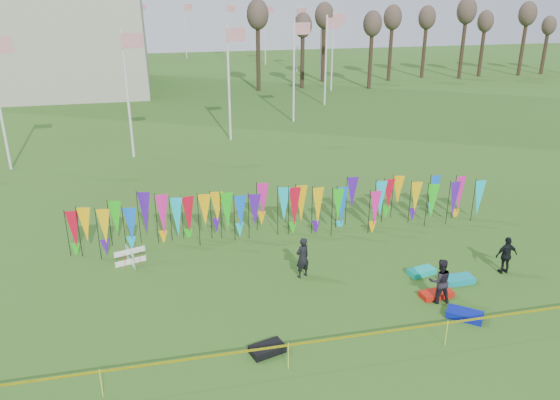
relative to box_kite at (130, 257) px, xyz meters
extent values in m
plane|color=#305317|center=(6.54, -5.82, -0.35)|extent=(160.00, 160.00, 0.00)
cylinder|color=silver|center=(20.54, 42.18, 3.65)|extent=(0.16, 0.16, 8.00)
plane|color=#B5132B|center=(21.14, 42.18, 6.95)|extent=(1.40, 0.00, 1.40)
cylinder|color=silver|center=(19.59, 49.42, 3.65)|extent=(0.16, 0.16, 8.00)
plane|color=#B5132B|center=(20.19, 49.42, 6.95)|extent=(1.40, 0.00, 1.40)
cylinder|color=silver|center=(16.79, 56.18, 3.65)|extent=(0.16, 0.16, 8.00)
plane|color=#B5132B|center=(17.39, 56.18, 6.95)|extent=(1.40, 0.00, 1.40)
cylinder|color=silver|center=(12.34, 61.97, 3.65)|extent=(0.16, 0.16, 8.00)
plane|color=#B5132B|center=(12.94, 61.97, 6.95)|extent=(1.40, 0.00, 1.40)
cylinder|color=silver|center=(6.54, 66.42, 3.65)|extent=(0.16, 0.16, 8.00)
plane|color=#B5132B|center=(7.14, 66.42, 6.95)|extent=(1.40, 0.00, 1.40)
cylinder|color=silver|center=(-0.21, 69.22, 3.65)|extent=(0.16, 0.16, 8.00)
plane|color=#B5132B|center=(0.39, 69.22, 6.95)|extent=(1.40, 0.00, 1.40)
cylinder|color=silver|center=(-7.46, 70.18, 3.65)|extent=(0.16, 0.16, 8.00)
plane|color=#B5132B|center=(-6.86, 70.18, 6.95)|extent=(1.40, 0.00, 1.40)
cylinder|color=silver|center=(-14.71, 69.22, 3.65)|extent=(0.16, 0.16, 8.00)
plane|color=#B5132B|center=(-14.11, 69.22, 6.95)|extent=(1.40, 0.00, 1.40)
cylinder|color=silver|center=(-0.21, 15.13, 3.65)|extent=(0.16, 0.16, 8.00)
plane|color=#B5132B|center=(0.39, 15.13, 6.95)|extent=(1.40, 0.00, 1.40)
cylinder|color=silver|center=(6.54, 17.93, 3.65)|extent=(0.16, 0.16, 8.00)
plane|color=#B5132B|center=(7.14, 17.93, 6.95)|extent=(1.40, 0.00, 1.40)
cylinder|color=silver|center=(12.34, 22.38, 3.65)|extent=(0.16, 0.16, 8.00)
plane|color=#B5132B|center=(12.94, 22.38, 6.95)|extent=(1.40, 0.00, 1.40)
cylinder|color=silver|center=(16.79, 28.18, 3.65)|extent=(0.16, 0.16, 8.00)
plane|color=#B5132B|center=(17.39, 28.18, 6.95)|extent=(1.40, 0.00, 1.40)
cylinder|color=silver|center=(19.59, 34.93, 3.65)|extent=(0.16, 0.16, 8.00)
plane|color=#B5132B|center=(20.19, 34.93, 6.95)|extent=(1.40, 0.00, 1.40)
cylinder|color=black|center=(-2.46, 1.40, 0.74)|extent=(0.03, 0.03, 2.17)
cone|color=red|center=(-2.18, 1.40, 0.94)|extent=(0.64, 0.64, 1.60)
cylinder|color=black|center=(-1.88, 1.40, 0.74)|extent=(0.03, 0.03, 2.17)
cone|color=#FFB008|center=(-1.60, 1.40, 0.94)|extent=(0.64, 0.64, 1.60)
cylinder|color=black|center=(-1.30, 1.40, 0.74)|extent=(0.03, 0.03, 2.17)
cone|color=#F4B20C|center=(-1.02, 1.40, 0.94)|extent=(0.64, 0.64, 1.60)
cylinder|color=black|center=(-0.72, 1.40, 0.74)|extent=(0.03, 0.03, 2.17)
cone|color=#1AC917|center=(-0.44, 1.40, 0.94)|extent=(0.64, 0.64, 1.60)
cylinder|color=black|center=(-0.14, 1.40, 0.74)|extent=(0.03, 0.03, 2.17)
cone|color=blue|center=(0.14, 1.40, 0.94)|extent=(0.64, 0.64, 1.60)
cylinder|color=black|center=(0.44, 1.40, 0.74)|extent=(0.03, 0.03, 2.17)
cone|color=#47119D|center=(0.72, 1.40, 0.94)|extent=(0.64, 0.64, 1.60)
cylinder|color=black|center=(1.02, 1.40, 0.74)|extent=(0.03, 0.03, 2.17)
cone|color=#E5198A|center=(1.30, 1.40, 0.94)|extent=(0.64, 0.64, 1.60)
cylinder|color=black|center=(1.61, 1.40, 0.74)|extent=(0.03, 0.03, 2.17)
cone|color=#0EBBD4|center=(1.89, 1.40, 0.94)|extent=(0.64, 0.64, 1.60)
cylinder|color=black|center=(2.19, 1.40, 0.74)|extent=(0.03, 0.03, 2.17)
cone|color=red|center=(2.47, 1.40, 0.94)|extent=(0.64, 0.64, 1.60)
cylinder|color=black|center=(2.77, 1.40, 0.74)|extent=(0.03, 0.03, 2.17)
cone|color=#FFB008|center=(3.05, 1.40, 0.94)|extent=(0.64, 0.64, 1.60)
cylinder|color=black|center=(3.35, 1.40, 0.74)|extent=(0.03, 0.03, 2.17)
cone|color=#F4B20C|center=(3.63, 1.40, 0.94)|extent=(0.64, 0.64, 1.60)
cylinder|color=black|center=(3.93, 1.40, 0.74)|extent=(0.03, 0.03, 2.17)
cone|color=#1AC917|center=(4.21, 1.40, 0.94)|extent=(0.64, 0.64, 1.60)
cylinder|color=black|center=(4.51, 1.40, 0.74)|extent=(0.03, 0.03, 2.17)
cone|color=blue|center=(4.79, 1.40, 0.94)|extent=(0.64, 0.64, 1.60)
cylinder|color=black|center=(5.09, 1.40, 0.74)|extent=(0.03, 0.03, 2.17)
cone|color=#47119D|center=(5.37, 1.40, 0.94)|extent=(0.64, 0.64, 1.60)
cylinder|color=black|center=(5.67, 1.40, 0.74)|extent=(0.03, 0.03, 2.17)
cone|color=#E5198A|center=(5.95, 1.40, 0.94)|extent=(0.64, 0.64, 1.60)
cylinder|color=black|center=(6.25, 1.40, 0.74)|extent=(0.03, 0.03, 2.17)
cone|color=#0EBBD4|center=(6.53, 1.40, 0.94)|extent=(0.64, 0.64, 1.60)
cylinder|color=black|center=(6.83, 1.40, 0.74)|extent=(0.03, 0.03, 2.17)
cone|color=red|center=(7.11, 1.40, 0.94)|extent=(0.64, 0.64, 1.60)
cylinder|color=black|center=(7.41, 1.40, 0.74)|extent=(0.03, 0.03, 2.17)
cone|color=#FFB008|center=(7.69, 1.40, 0.94)|extent=(0.64, 0.64, 1.60)
cylinder|color=black|center=(7.99, 1.40, 0.74)|extent=(0.03, 0.03, 2.17)
cone|color=#F4B20C|center=(8.27, 1.40, 0.94)|extent=(0.64, 0.64, 1.60)
cylinder|color=black|center=(8.57, 1.40, 0.74)|extent=(0.03, 0.03, 2.17)
cone|color=#1AC917|center=(8.85, 1.40, 0.94)|extent=(0.64, 0.64, 1.60)
cylinder|color=black|center=(9.15, 1.40, 0.74)|extent=(0.03, 0.03, 2.17)
cone|color=blue|center=(9.43, 1.40, 0.94)|extent=(0.64, 0.64, 1.60)
cylinder|color=black|center=(9.73, 1.40, 0.74)|extent=(0.03, 0.03, 2.17)
cone|color=#47119D|center=(10.01, 1.40, 0.94)|extent=(0.64, 0.64, 1.60)
cylinder|color=black|center=(10.32, 1.40, 0.74)|extent=(0.03, 0.03, 2.17)
cone|color=#E5198A|center=(10.60, 1.40, 0.94)|extent=(0.64, 0.64, 1.60)
cylinder|color=black|center=(10.90, 1.40, 0.74)|extent=(0.03, 0.03, 2.17)
cone|color=#0EBBD4|center=(11.18, 1.40, 0.94)|extent=(0.64, 0.64, 1.60)
cylinder|color=black|center=(11.48, 1.40, 0.74)|extent=(0.03, 0.03, 2.17)
cone|color=red|center=(11.76, 1.40, 0.94)|extent=(0.64, 0.64, 1.60)
cylinder|color=black|center=(12.06, 1.40, 0.74)|extent=(0.03, 0.03, 2.17)
cone|color=#FFB008|center=(12.34, 1.40, 0.94)|extent=(0.64, 0.64, 1.60)
cylinder|color=black|center=(12.64, 1.40, 0.74)|extent=(0.03, 0.03, 2.17)
cone|color=#F4B20C|center=(12.92, 1.40, 0.94)|extent=(0.64, 0.64, 1.60)
cylinder|color=black|center=(13.22, 1.40, 0.74)|extent=(0.03, 0.03, 2.17)
cone|color=#1AC917|center=(13.50, 1.40, 0.94)|extent=(0.64, 0.64, 1.60)
cylinder|color=black|center=(13.80, 1.40, 0.74)|extent=(0.03, 0.03, 2.17)
cone|color=blue|center=(14.08, 1.40, 0.94)|extent=(0.64, 0.64, 1.60)
cylinder|color=black|center=(14.38, 1.40, 0.74)|extent=(0.03, 0.03, 2.17)
cone|color=#47119D|center=(14.66, 1.40, 0.94)|extent=(0.64, 0.64, 1.60)
cylinder|color=black|center=(14.96, 1.40, 0.74)|extent=(0.03, 0.03, 2.17)
cone|color=#E5198A|center=(15.24, 1.40, 0.94)|extent=(0.64, 0.64, 1.60)
cylinder|color=black|center=(15.54, 1.40, 0.74)|extent=(0.03, 0.03, 2.17)
cone|color=#0EBBD4|center=(15.82, 1.40, 0.94)|extent=(0.64, 0.64, 1.60)
cube|color=#F2E105|center=(6.54, -7.61, 0.47)|extent=(26.00, 0.01, 0.08)
cylinder|color=#EDF636|center=(-0.46, -7.61, 0.10)|extent=(0.02, 0.02, 0.90)
cylinder|color=#EDF636|center=(4.54, -7.61, 0.10)|extent=(0.02, 0.02, 0.90)
cylinder|color=#EDF636|center=(9.54, -7.61, 0.10)|extent=(0.02, 0.02, 0.90)
cylinder|color=#3C291E|center=(12.54, 38.18, 2.85)|extent=(0.44, 0.44, 6.40)
ellipsoid|color=#4B3A32|center=(12.54, 38.18, 6.21)|extent=(1.92, 1.92, 2.56)
cylinder|color=#3C291E|center=(16.54, 38.18, 2.85)|extent=(0.44, 0.44, 6.40)
ellipsoid|color=#4B3A32|center=(16.54, 38.18, 6.21)|extent=(1.92, 1.92, 2.56)
cylinder|color=#3C291E|center=(20.54, 38.18, 2.85)|extent=(0.44, 0.44, 6.40)
ellipsoid|color=#4B3A32|center=(20.54, 38.18, 6.21)|extent=(1.92, 1.92, 2.56)
cylinder|color=#3C291E|center=(24.54, 38.18, 2.85)|extent=(0.44, 0.44, 6.40)
ellipsoid|color=#4B3A32|center=(24.54, 38.18, 6.21)|extent=(1.92, 1.92, 2.56)
cylinder|color=#3C291E|center=(28.54, 38.18, 2.85)|extent=(0.44, 0.44, 6.40)
ellipsoid|color=#4B3A32|center=(28.54, 38.18, 6.21)|extent=(1.92, 1.92, 2.56)
cylinder|color=#3C291E|center=(32.54, 38.18, 2.85)|extent=(0.44, 0.44, 6.40)
ellipsoid|color=#4B3A32|center=(32.54, 38.18, 6.21)|extent=(1.92, 1.92, 2.56)
cylinder|color=#3C291E|center=(36.54, 38.18, 2.85)|extent=(0.44, 0.44, 6.40)
ellipsoid|color=#4B3A32|center=(36.54, 38.18, 6.21)|extent=(1.92, 1.92, 2.56)
cylinder|color=#3C291E|center=(40.54, 38.18, 2.85)|extent=(0.44, 0.44, 6.40)
ellipsoid|color=#4B3A32|center=(40.54, 38.18, 6.21)|extent=(1.92, 1.92, 2.56)
cylinder|color=#3C291E|center=(44.54, 38.18, 2.85)|extent=(0.44, 0.44, 6.40)
ellipsoid|color=#4B3A32|center=(44.54, 38.18, 6.21)|extent=(1.92, 1.92, 2.56)
cylinder|color=#3C291E|center=(48.54, 38.18, 2.85)|extent=(0.44, 0.44, 6.40)
ellipsoid|color=#4B3A32|center=(48.54, 38.18, 6.21)|extent=(1.92, 1.92, 2.56)
cylinder|color=red|center=(-0.31, -0.31, 0.00)|extent=(0.02, 0.02, 0.70)
cylinder|color=red|center=(0.31, -0.31, 0.00)|extent=(0.02, 0.02, 0.70)
cylinder|color=red|center=(-0.31, 0.31, 0.00)|extent=(0.02, 0.02, 0.70)
cylinder|color=red|center=(0.31, 0.31, 0.00)|extent=(0.02, 0.02, 0.70)
imported|color=black|center=(6.45, -2.46, 0.46)|extent=(0.72, 0.63, 1.63)
imported|color=black|center=(10.68, -5.24, 0.48)|extent=(0.86, 0.60, 1.65)
imported|color=black|center=(14.19, -3.91, 0.41)|extent=(0.89, 0.51, 1.52)
cube|color=#0CBCAF|center=(11.02, -3.30, -0.24)|extent=(1.15, 0.75, 0.21)
cube|color=#0918A0|center=(11.06, -6.38, -0.23)|extent=(1.29, 1.20, 0.24)
cube|color=red|center=(10.78, -4.95, -0.24)|extent=(1.23, 0.66, 0.22)
cube|color=black|center=(4.21, -6.73, -0.23)|extent=(1.17, 0.87, 0.24)
cube|color=#0B96A1|center=(12.03, -4.19, -0.23)|extent=(1.24, 0.61, 0.24)
camera|label=1|loc=(1.54, -20.24, 10.10)|focal=35.00mm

